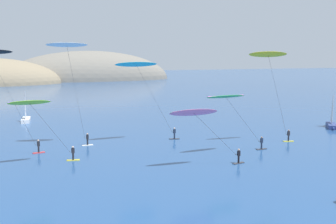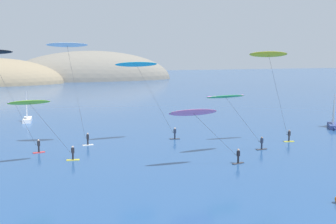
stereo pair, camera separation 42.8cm
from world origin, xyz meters
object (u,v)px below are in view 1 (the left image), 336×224
(kitesurfer_white, at_px, (68,52))
(kitesurfer_lime, at_px, (34,108))
(kitesurfer_green, at_px, (229,101))
(kitesurfer_cyan, at_px, (139,69))
(sailboat_far, at_px, (26,118))
(kitesurfer_pink, at_px, (197,116))
(kitesurfer_yellow, at_px, (270,61))
(sailboat_near, at_px, (332,124))

(kitesurfer_white, relative_size, kitesurfer_lime, 1.80)
(kitesurfer_green, distance_m, kitesurfer_cyan, 13.95)
(sailboat_far, height_order, kitesurfer_pink, kitesurfer_pink)
(kitesurfer_yellow, xyz_separation_m, kitesurfer_cyan, (-16.53, 6.99, -1.16))
(kitesurfer_green, relative_size, kitesurfer_lime, 1.19)
(kitesurfer_yellow, height_order, kitesurfer_lime, kitesurfer_yellow)
(kitesurfer_cyan, bearing_deg, kitesurfer_green, -51.96)
(kitesurfer_yellow, bearing_deg, sailboat_near, 20.14)
(kitesurfer_cyan, bearing_deg, kitesurfer_yellow, -22.91)
(sailboat_far, xyz_separation_m, kitesurfer_white, (4.57, -24.36, 12.05))
(kitesurfer_pink, distance_m, kitesurfer_lime, 18.05)
(kitesurfer_green, height_order, kitesurfer_cyan, kitesurfer_cyan)
(kitesurfer_green, xyz_separation_m, kitesurfer_cyan, (-8.29, 10.59, 3.69))
(kitesurfer_yellow, relative_size, kitesurfer_green, 1.38)
(sailboat_near, distance_m, kitesurfer_yellow, 21.33)
(sailboat_far, distance_m, kitesurfer_white, 27.56)
(kitesurfer_pink, relative_size, kitesurfer_lime, 1.18)
(sailboat_near, bearing_deg, kitesurfer_cyan, 178.88)
(kitesurfer_white, bearing_deg, kitesurfer_pink, -55.41)
(kitesurfer_lime, height_order, kitesurfer_cyan, kitesurfer_cyan)
(kitesurfer_green, bearing_deg, kitesurfer_yellow, 23.64)
(kitesurfer_white, height_order, kitesurfer_green, kitesurfer_white)
(kitesurfer_white, relative_size, kitesurfer_pink, 1.52)
(kitesurfer_green, height_order, kitesurfer_lime, kitesurfer_green)
(kitesurfer_pink, xyz_separation_m, kitesurfer_cyan, (-1.80, 15.15, 4.58))
(sailboat_far, distance_m, kitesurfer_yellow, 45.80)
(sailboat_far, xyz_separation_m, kitesurfer_cyan, (13.96, -25.44, 9.64))
(sailboat_near, xyz_separation_m, kitesurfer_white, (-43.18, 1.74, 12.05))
(kitesurfer_white, height_order, kitesurfer_cyan, kitesurfer_white)
(sailboat_far, relative_size, kitesurfer_pink, 0.65)
(sailboat_far, bearing_deg, kitesurfer_cyan, -61.25)
(sailboat_near, xyz_separation_m, kitesurfer_lime, (-48.30, -6.78, 5.75))
(kitesurfer_white, bearing_deg, kitesurfer_yellow, -17.29)
(kitesurfer_white, distance_m, kitesurfer_green, 22.04)
(kitesurfer_cyan, bearing_deg, kitesurfer_pink, -83.22)
(sailboat_far, xyz_separation_m, kitesurfer_green, (22.25, -36.04, 5.96))
(kitesurfer_yellow, xyz_separation_m, kitesurfer_green, (-8.24, -3.61, -4.85))
(kitesurfer_white, bearing_deg, kitesurfer_cyan, -6.56)
(kitesurfer_white, xyz_separation_m, kitesurfer_green, (17.68, -11.67, -6.09))
(kitesurfer_yellow, distance_m, kitesurfer_green, 10.22)
(sailboat_far, bearing_deg, kitesurfer_green, -58.31)
(kitesurfer_white, bearing_deg, sailboat_near, -2.30)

